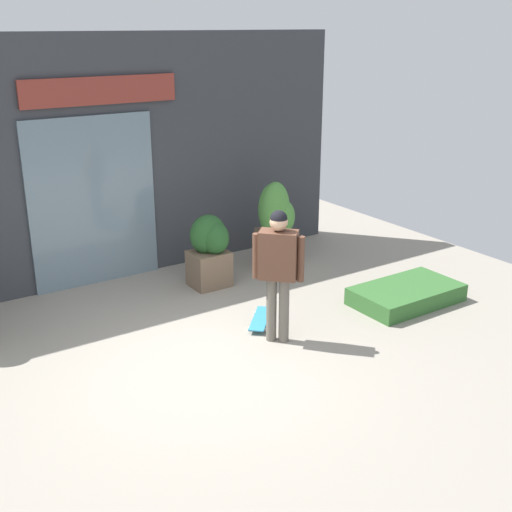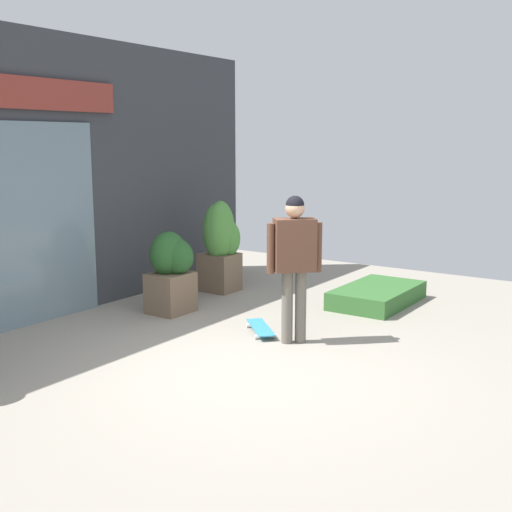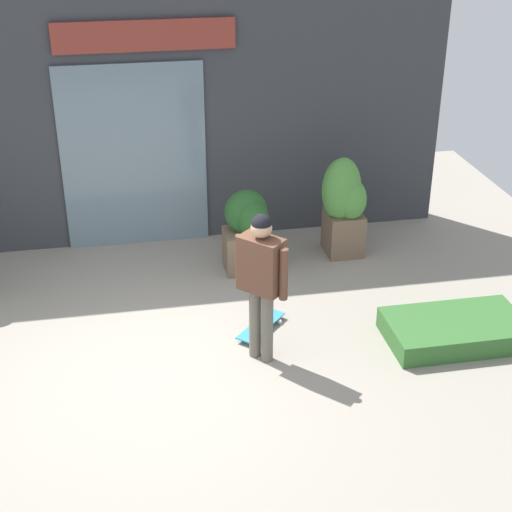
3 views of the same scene
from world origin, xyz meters
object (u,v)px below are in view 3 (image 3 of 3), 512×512
(planter_box_right, at_px, (343,202))
(skateboard, at_px, (261,326))
(planter_box_mid, at_px, (248,227))
(skateboarder, at_px, (261,273))

(planter_box_right, bearing_deg, skateboard, -130.13)
(planter_box_mid, bearing_deg, skateboard, -94.51)
(skateboard, distance_m, planter_box_mid, 1.65)
(skateboarder, relative_size, planter_box_mid, 1.54)
(skateboard, bearing_deg, planter_box_right, 3.23)
(skateboard, distance_m, planter_box_right, 2.38)
(skateboard, xyz_separation_m, planter_box_mid, (0.12, 1.56, 0.55))
(skateboarder, relative_size, skateboard, 2.47)
(planter_box_right, relative_size, planter_box_mid, 1.28)
(skateboard, height_order, planter_box_right, planter_box_right)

